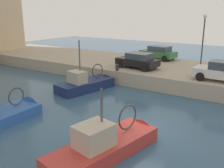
{
  "coord_description": "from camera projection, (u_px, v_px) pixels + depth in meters",
  "views": [
    {
      "loc": [
        -11.44,
        -5.79,
        6.26
      ],
      "look_at": [
        3.44,
        3.98,
        1.2
      ],
      "focal_mm": 41.11,
      "sensor_mm": 36.0,
      "label": 1
    }
  ],
  "objects": [
    {
      "name": "water_surface",
      "position": [
        138.0,
        130.0,
        13.97
      ],
      "size": [
        80.0,
        80.0,
        0.0
      ],
      "primitive_type": "plane",
      "color": "#335675",
      "rests_on": "ground"
    },
    {
      "name": "quay_wall",
      "position": [
        198.0,
        77.0,
        23.05
      ],
      "size": [
        9.0,
        56.0,
        1.2
      ],
      "primitive_type": "cube",
      "color": "#ADA08C",
      "rests_on": "ground"
    },
    {
      "name": "fishing_boat_red",
      "position": [
        110.0,
        149.0,
        11.81
      ],
      "size": [
        6.7,
        2.98,
        4.01
      ],
      "color": "#BC3833",
      "rests_on": "ground"
    },
    {
      "name": "fishing_boat_navy",
      "position": [
        88.0,
        88.0,
        21.4
      ],
      "size": [
        5.95,
        3.0,
        4.99
      ],
      "color": "navy",
      "rests_on": "ground"
    },
    {
      "name": "fishing_boat_blue",
      "position": [
        5.0,
        118.0,
        15.27
      ],
      "size": [
        5.65,
        2.32,
        4.83
      ],
      "color": "#2D60B7",
      "rests_on": "ground"
    },
    {
      "name": "parked_car_black",
      "position": [
        138.0,
        60.0,
        23.53
      ],
      "size": [
        2.35,
        3.99,
        1.42
      ],
      "color": "black",
      "rests_on": "quay_wall"
    },
    {
      "name": "parked_car_green",
      "position": [
        158.0,
        52.0,
        27.91
      ],
      "size": [
        2.35,
        4.05,
        1.46
      ],
      "color": "#387547",
      "rests_on": "quay_wall"
    },
    {
      "name": "parked_car_white",
      "position": [
        224.0,
        71.0,
        19.03
      ],
      "size": [
        2.11,
        4.26,
        1.5
      ],
      "color": "silver",
      "rests_on": "quay_wall"
    },
    {
      "name": "mooring_bollard_mid",
      "position": [
        117.0,
        67.0,
        22.65
      ],
      "size": [
        0.28,
        0.28,
        0.55
      ],
      "primitive_type": "cylinder",
      "color": "#2D2D33",
      "rests_on": "quay_wall"
    },
    {
      "name": "quay_streetlamp",
      "position": [
        204.0,
        32.0,
        23.34
      ],
      "size": [
        0.36,
        0.36,
        4.83
      ],
      "color": "#38383D",
      "rests_on": "quay_wall"
    }
  ]
}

